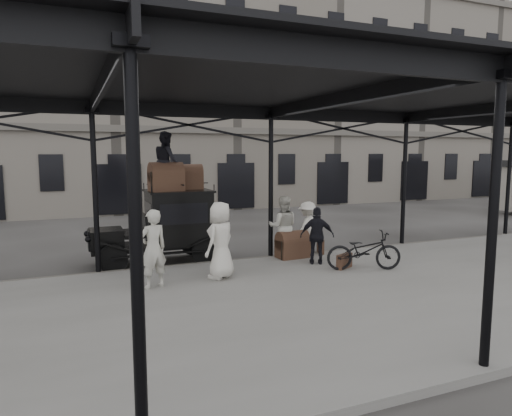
# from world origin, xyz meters

# --- Properties ---
(ground) EXTENTS (120.00, 120.00, 0.00)m
(ground) POSITION_xyz_m (0.00, 0.00, 0.00)
(ground) COLOR #383533
(ground) RESTS_ON ground
(platform) EXTENTS (28.00, 8.00, 0.15)m
(platform) POSITION_xyz_m (0.00, -2.00, 0.07)
(platform) COLOR slate
(platform) RESTS_ON ground
(canopy) EXTENTS (22.50, 9.00, 4.74)m
(canopy) POSITION_xyz_m (0.00, -1.72, 4.60)
(canopy) COLOR black
(canopy) RESTS_ON ground
(building_frontage) EXTENTS (64.00, 8.00, 14.00)m
(building_frontage) POSITION_xyz_m (0.00, 18.00, 7.00)
(building_frontage) COLOR slate
(building_frontage) RESTS_ON ground
(taxi) EXTENTS (3.65, 1.55, 2.18)m
(taxi) POSITION_xyz_m (-2.92, 2.97, 1.20)
(taxi) COLOR black
(taxi) RESTS_ON ground
(porter_left) EXTENTS (0.78, 0.62, 1.85)m
(porter_left) POSITION_xyz_m (-3.88, 0.03, 1.07)
(porter_left) COLOR beige
(porter_left) RESTS_ON platform
(porter_midleft) EXTENTS (1.10, 0.99, 1.84)m
(porter_midleft) POSITION_xyz_m (0.32, 1.80, 1.07)
(porter_midleft) COLOR beige
(porter_midleft) RESTS_ON platform
(porter_centre) EXTENTS (1.12, 1.06, 1.93)m
(porter_centre) POSITION_xyz_m (-2.17, 0.23, 1.11)
(porter_centre) COLOR silver
(porter_centre) RESTS_ON platform
(porter_official) EXTENTS (1.03, 0.78, 1.62)m
(porter_official) POSITION_xyz_m (0.80, 0.57, 0.96)
(porter_official) COLOR black
(porter_official) RESTS_ON platform
(porter_right) EXTENTS (1.22, 0.99, 1.64)m
(porter_right) POSITION_xyz_m (1.17, 1.80, 0.97)
(porter_right) COLOR silver
(porter_right) RESTS_ON platform
(bicycle) EXTENTS (2.12, 1.33, 1.05)m
(bicycle) POSITION_xyz_m (1.64, -0.48, 0.68)
(bicycle) COLOR black
(bicycle) RESTS_ON platform
(porter_roof) EXTENTS (0.73, 0.90, 1.73)m
(porter_roof) POSITION_xyz_m (-2.95, 2.87, 3.04)
(porter_roof) COLOR black
(porter_roof) RESTS_ON taxi
(steamer_trunk_roof_near) EXTENTS (1.01, 0.69, 0.70)m
(steamer_trunk_roof_near) POSITION_xyz_m (-3.00, 2.72, 2.53)
(steamer_trunk_roof_near) COLOR #4E3124
(steamer_trunk_roof_near) RESTS_ON taxi
(steamer_trunk_roof_far) EXTENTS (0.87, 0.54, 0.63)m
(steamer_trunk_roof_far) POSITION_xyz_m (-2.25, 3.17, 2.50)
(steamer_trunk_roof_far) COLOR #4E3124
(steamer_trunk_roof_far) RESTS_ON taxi
(steamer_trunk_platform) EXTENTS (0.97, 0.63, 0.68)m
(steamer_trunk_platform) POSITION_xyz_m (0.51, 1.54, 0.49)
(steamer_trunk_platform) COLOR #4E3124
(steamer_trunk_platform) RESTS_ON platform
(wicker_hamper) EXTENTS (0.68, 0.56, 0.50)m
(wicker_hamper) POSITION_xyz_m (0.95, 1.80, 0.40)
(wicker_hamper) COLOR olive
(wicker_hamper) RESTS_ON platform
(suitcase_upright) EXTENTS (0.36, 0.61, 0.45)m
(suitcase_upright) POSITION_xyz_m (1.63, 1.80, 0.38)
(suitcase_upright) COLOR #4E3124
(suitcase_upright) RESTS_ON platform
(suitcase_flat) EXTENTS (0.61, 0.40, 0.40)m
(suitcase_flat) POSITION_xyz_m (1.24, -0.15, 0.35)
(suitcase_flat) COLOR #4E3124
(suitcase_flat) RESTS_ON platform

